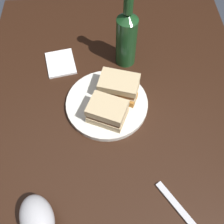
{
  "coord_description": "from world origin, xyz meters",
  "views": [
    {
      "loc": [
        0.36,
        -0.03,
        1.41
      ],
      "look_at": [
        -0.04,
        -0.01,
        0.76
      ],
      "focal_mm": 43.53,
      "sensor_mm": 36.0,
      "label": 1
    }
  ],
  "objects_px": {
    "sandwich_half_right": "(119,86)",
    "fork": "(183,213)",
    "napkin": "(61,63)",
    "sandwich_half_left": "(107,112)",
    "gravy_boat": "(37,219)",
    "cider_bottle": "(127,36)",
    "plate": "(107,104)"
  },
  "relations": [
    {
      "from": "plate",
      "to": "fork",
      "type": "xyz_separation_m",
      "value": [
        0.32,
        0.17,
        -0.0
      ]
    },
    {
      "from": "plate",
      "to": "sandwich_half_right",
      "type": "relative_size",
      "value": 1.87
    },
    {
      "from": "sandwich_half_right",
      "to": "gravy_boat",
      "type": "height_order",
      "value": "sandwich_half_right"
    },
    {
      "from": "fork",
      "to": "sandwich_half_left",
      "type": "bearing_deg",
      "value": -1.17
    },
    {
      "from": "gravy_boat",
      "to": "fork",
      "type": "distance_m",
      "value": 0.34
    },
    {
      "from": "napkin",
      "to": "sandwich_half_left",
      "type": "bearing_deg",
      "value": 33.73
    },
    {
      "from": "sandwich_half_right",
      "to": "napkin",
      "type": "height_order",
      "value": "sandwich_half_right"
    },
    {
      "from": "plate",
      "to": "gravy_boat",
      "type": "bearing_deg",
      "value": -27.1
    },
    {
      "from": "sandwich_half_left",
      "to": "gravy_boat",
      "type": "height_order",
      "value": "sandwich_half_left"
    },
    {
      "from": "gravy_boat",
      "to": "cider_bottle",
      "type": "xyz_separation_m",
      "value": [
        -0.5,
        0.23,
        0.06
      ]
    },
    {
      "from": "cider_bottle",
      "to": "fork",
      "type": "relative_size",
      "value": 1.52
    },
    {
      "from": "sandwich_half_right",
      "to": "gravy_boat",
      "type": "xyz_separation_m",
      "value": [
        0.36,
        -0.2,
        -0.0
      ]
    },
    {
      "from": "sandwich_half_right",
      "to": "gravy_boat",
      "type": "relative_size",
      "value": 0.98
    },
    {
      "from": "sandwich_half_right",
      "to": "napkin",
      "type": "distance_m",
      "value": 0.23
    },
    {
      "from": "napkin",
      "to": "fork",
      "type": "distance_m",
      "value": 0.58
    },
    {
      "from": "sandwich_half_left",
      "to": "cider_bottle",
      "type": "height_order",
      "value": "cider_bottle"
    },
    {
      "from": "napkin",
      "to": "fork",
      "type": "bearing_deg",
      "value": 33.13
    },
    {
      "from": "sandwich_half_left",
      "to": "gravy_boat",
      "type": "distance_m",
      "value": 0.32
    },
    {
      "from": "plate",
      "to": "gravy_boat",
      "type": "relative_size",
      "value": 1.83
    },
    {
      "from": "sandwich_half_right",
      "to": "fork",
      "type": "height_order",
      "value": "sandwich_half_right"
    },
    {
      "from": "plate",
      "to": "cider_bottle",
      "type": "bearing_deg",
      "value": 159.36
    },
    {
      "from": "sandwich_half_left",
      "to": "fork",
      "type": "distance_m",
      "value": 0.32
    },
    {
      "from": "cider_bottle",
      "to": "gravy_boat",
      "type": "bearing_deg",
      "value": -24.89
    },
    {
      "from": "sandwich_half_left",
      "to": "cider_bottle",
      "type": "bearing_deg",
      "value": 163.71
    },
    {
      "from": "gravy_boat",
      "to": "fork",
      "type": "height_order",
      "value": "gravy_boat"
    },
    {
      "from": "sandwich_half_right",
      "to": "fork",
      "type": "bearing_deg",
      "value": 20.78
    },
    {
      "from": "cider_bottle",
      "to": "sandwich_half_right",
      "type": "bearing_deg",
      "value": -11.96
    },
    {
      "from": "plate",
      "to": "sandwich_half_right",
      "type": "height_order",
      "value": "sandwich_half_right"
    },
    {
      "from": "cider_bottle",
      "to": "fork",
      "type": "height_order",
      "value": "cider_bottle"
    },
    {
      "from": "sandwich_half_left",
      "to": "cider_bottle",
      "type": "xyz_separation_m",
      "value": [
        -0.23,
        0.07,
        0.06
      ]
    },
    {
      "from": "gravy_boat",
      "to": "napkin",
      "type": "bearing_deg",
      "value": 177.91
    },
    {
      "from": "sandwich_half_right",
      "to": "cider_bottle",
      "type": "xyz_separation_m",
      "value": [
        -0.14,
        0.03,
        0.06
      ]
    }
  ]
}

